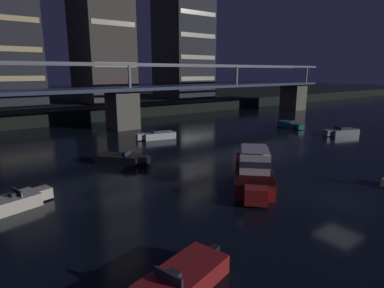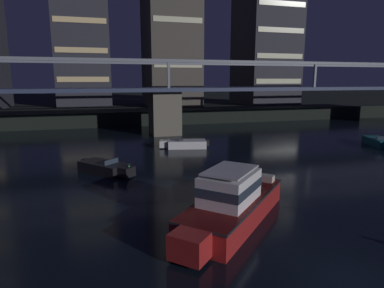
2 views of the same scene
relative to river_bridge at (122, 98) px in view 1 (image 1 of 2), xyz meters
The scene contains 13 objects.
ground_plane 34.12m from the river_bridge, 90.00° to the right, with size 400.00×400.00×0.00m, color black.
far_riverbank 48.12m from the river_bridge, 90.00° to the left, with size 240.00×80.00×2.20m, color black.
river_bridge is the anchor object (origin of this frame).
tower_west_tall 27.08m from the river_bridge, 114.84° to the left, with size 9.36×8.47×24.97m.
tower_central 26.37m from the river_bridge, 75.84° to the left, with size 9.06×13.63×36.99m.
tower_east_tall 32.31m from the river_bridge, 38.48° to the left, with size 10.08×11.87×23.30m.
cabin_cruiser_near_left 28.28m from the river_bridge, 94.28° to the right, with size 7.89×7.94×2.79m.
speedboat_near_center 19.35m from the river_bridge, 114.72° to the right, with size 4.21×4.55×1.16m.
speedboat_near_right 25.44m from the river_bridge, 34.71° to the right, with size 2.89×5.15×1.16m.
speedboat_mid_left 28.99m from the river_bridge, 128.12° to the right, with size 5.19×2.73×1.16m.
speedboat_mid_center 10.43m from the river_bridge, 88.46° to the right, with size 5.22×2.56×1.16m.
speedboat_mid_right 37.50m from the river_bridge, 111.06° to the right, with size 5.18×2.81×1.16m.
speedboat_far_left 30.80m from the river_bridge, 46.11° to the right, with size 5.14×2.94×1.16m.
Camera 1 is at (-19.29, -9.80, 8.23)m, focal length 29.70 mm.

